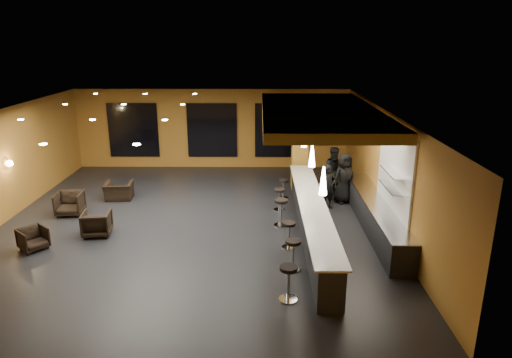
{
  "coord_description": "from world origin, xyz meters",
  "views": [
    {
      "loc": [
        2.13,
        -13.44,
        5.65
      ],
      "look_at": [
        2.0,
        0.5,
        1.3
      ],
      "focal_mm": 32.0,
      "sensor_mm": 36.0,
      "label": 1
    }
  ],
  "objects_px": {
    "prep_counter": "(375,216)",
    "bar_stool_2": "(289,232)",
    "staff_c": "(344,178)",
    "bar_stool_4": "(279,197)",
    "staff_b": "(335,172)",
    "armchair_a": "(33,239)",
    "pendant_0": "(323,181)",
    "armchair_b": "(97,223)",
    "bar_stool_5": "(283,186)",
    "armchair_c": "(70,203)",
    "armchair_d": "(119,191)",
    "bar_stool_0": "(288,279)",
    "pendant_2": "(304,137)",
    "staff_a": "(328,187)",
    "bar_stool_1": "(293,251)",
    "bar_stool_3": "(281,209)",
    "bar_counter": "(312,220)",
    "column": "(300,144)"
  },
  "relations": [
    {
      "from": "bar_stool_4",
      "to": "staff_b",
      "type": "bearing_deg",
      "value": 36.48
    },
    {
      "from": "staff_b",
      "to": "bar_stool_3",
      "type": "bearing_deg",
      "value": -133.69
    },
    {
      "from": "staff_c",
      "to": "bar_stool_4",
      "type": "distance_m",
      "value": 2.48
    },
    {
      "from": "armchair_a",
      "to": "bar_stool_2",
      "type": "bearing_deg",
      "value": -48.01
    },
    {
      "from": "staff_b",
      "to": "armchair_a",
      "type": "height_order",
      "value": "staff_b"
    },
    {
      "from": "pendant_0",
      "to": "armchair_b",
      "type": "relative_size",
      "value": 0.86
    },
    {
      "from": "column",
      "to": "bar_counter",
      "type": "bearing_deg",
      "value": -90.0
    },
    {
      "from": "prep_counter",
      "to": "armchair_d",
      "type": "bearing_deg",
      "value": 162.9
    },
    {
      "from": "column",
      "to": "bar_stool_1",
      "type": "distance_m",
      "value": 6.81
    },
    {
      "from": "staff_b",
      "to": "column",
      "type": "bearing_deg",
      "value": 134.67
    },
    {
      "from": "column",
      "to": "bar_stool_2",
      "type": "xyz_separation_m",
      "value": [
        -0.71,
        -5.39,
        -1.26
      ]
    },
    {
      "from": "prep_counter",
      "to": "column",
      "type": "bearing_deg",
      "value": 116.0
    },
    {
      "from": "staff_a",
      "to": "armchair_c",
      "type": "xyz_separation_m",
      "value": [
        -8.63,
        -0.67,
        -0.39
      ]
    },
    {
      "from": "armchair_c",
      "to": "bar_stool_2",
      "type": "relative_size",
      "value": 1.11
    },
    {
      "from": "armchair_d",
      "to": "bar_counter",
      "type": "bearing_deg",
      "value": 150.39
    },
    {
      "from": "bar_stool_1",
      "to": "bar_stool_5",
      "type": "bearing_deg",
      "value": 89.79
    },
    {
      "from": "staff_b",
      "to": "armchair_a",
      "type": "distance_m",
      "value": 10.16
    },
    {
      "from": "pendant_0",
      "to": "pendant_2",
      "type": "xyz_separation_m",
      "value": [
        0.0,
        5.0,
        0.0
      ]
    },
    {
      "from": "prep_counter",
      "to": "armchair_a",
      "type": "height_order",
      "value": "prep_counter"
    },
    {
      "from": "prep_counter",
      "to": "bar_stool_0",
      "type": "xyz_separation_m",
      "value": [
        -2.88,
        -3.96,
        0.1
      ]
    },
    {
      "from": "bar_stool_1",
      "to": "bar_stool_4",
      "type": "height_order",
      "value": "bar_stool_1"
    },
    {
      "from": "staff_c",
      "to": "prep_counter",
      "type": "bearing_deg",
      "value": -100.61
    },
    {
      "from": "staff_c",
      "to": "armchair_c",
      "type": "xyz_separation_m",
      "value": [
        -9.27,
        -1.26,
        -0.51
      ]
    },
    {
      "from": "prep_counter",
      "to": "staff_a",
      "type": "height_order",
      "value": "staff_a"
    },
    {
      "from": "column",
      "to": "bar_stool_5",
      "type": "relative_size",
      "value": 4.87
    },
    {
      "from": "armchair_b",
      "to": "bar_stool_1",
      "type": "bearing_deg",
      "value": 152.31
    },
    {
      "from": "armchair_c",
      "to": "armchair_d",
      "type": "height_order",
      "value": "armchair_c"
    },
    {
      "from": "bar_counter",
      "to": "pendant_2",
      "type": "relative_size",
      "value": 11.43
    },
    {
      "from": "armchair_a",
      "to": "bar_stool_1",
      "type": "relative_size",
      "value": 0.85
    },
    {
      "from": "pendant_2",
      "to": "bar_stool_1",
      "type": "distance_m",
      "value": 5.43
    },
    {
      "from": "staff_a",
      "to": "armchair_d",
      "type": "relative_size",
      "value": 1.59
    },
    {
      "from": "staff_a",
      "to": "bar_stool_0",
      "type": "height_order",
      "value": "staff_a"
    },
    {
      "from": "staff_b",
      "to": "bar_stool_4",
      "type": "relative_size",
      "value": 2.43
    },
    {
      "from": "prep_counter",
      "to": "bar_stool_2",
      "type": "distance_m",
      "value": 3.01
    },
    {
      "from": "staff_c",
      "to": "armchair_c",
      "type": "relative_size",
      "value": 2.12
    },
    {
      "from": "staff_c",
      "to": "bar_stool_0",
      "type": "xyz_separation_m",
      "value": [
        -2.33,
        -6.37,
        -0.36
      ]
    },
    {
      "from": "bar_stool_4",
      "to": "staff_c",
      "type": "bearing_deg",
      "value": 19.3
    },
    {
      "from": "prep_counter",
      "to": "bar_stool_1",
      "type": "distance_m",
      "value": 3.71
    },
    {
      "from": "armchair_b",
      "to": "armchair_d",
      "type": "bearing_deg",
      "value": -92.33
    },
    {
      "from": "bar_counter",
      "to": "armchair_c",
      "type": "relative_size",
      "value": 9.47
    },
    {
      "from": "bar_counter",
      "to": "armchair_a",
      "type": "height_order",
      "value": "bar_counter"
    },
    {
      "from": "armchair_d",
      "to": "bar_stool_4",
      "type": "bearing_deg",
      "value": 165.5
    },
    {
      "from": "armchair_b",
      "to": "bar_stool_5",
      "type": "relative_size",
      "value": 1.13
    },
    {
      "from": "bar_stool_2",
      "to": "bar_stool_3",
      "type": "distance_m",
      "value": 1.56
    },
    {
      "from": "bar_counter",
      "to": "prep_counter",
      "type": "distance_m",
      "value": 2.06
    },
    {
      "from": "staff_b",
      "to": "staff_c",
      "type": "distance_m",
      "value": 0.77
    },
    {
      "from": "staff_c",
      "to": "bar_stool_4",
      "type": "relative_size",
      "value": 2.36
    },
    {
      "from": "bar_stool_3",
      "to": "bar_stool_4",
      "type": "bearing_deg",
      "value": 89.87
    },
    {
      "from": "pendant_0",
      "to": "bar_stool_2",
      "type": "relative_size",
      "value": 0.92
    },
    {
      "from": "staff_b",
      "to": "pendant_2",
      "type": "bearing_deg",
      "value": -159.78
    }
  ]
}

